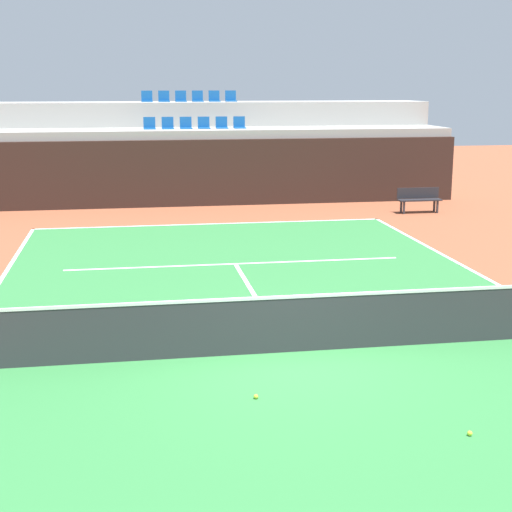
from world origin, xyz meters
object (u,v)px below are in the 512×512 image
object	(u,v)px
tennis_ball_0	(470,433)
tennis_net	(289,323)
player_bench	(419,198)
tennis_ball_1	(256,396)

from	to	relation	value
tennis_ball_0	tennis_net	bearing A→B (deg)	115.48
player_bench	tennis_ball_1	distance (m)	16.91
player_bench	tennis_ball_1	world-z (taller)	player_bench
player_bench	tennis_ball_0	bearing A→B (deg)	-109.08
tennis_net	player_bench	size ratio (longest dim) A/B	7.39
tennis_net	tennis_ball_0	world-z (taller)	tennis_net
tennis_net	tennis_ball_1	world-z (taller)	tennis_net
tennis_ball_0	tennis_ball_1	xyz separation A→B (m)	(-2.47, 1.59, 0.00)
tennis_net	player_bench	world-z (taller)	tennis_net
player_bench	tennis_ball_1	size ratio (longest dim) A/B	22.73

